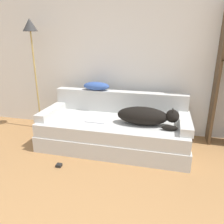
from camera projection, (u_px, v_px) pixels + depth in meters
The scene contains 10 objects.
wall_back at pixel (127, 46), 3.30m from camera, with size 7.30×0.06×2.70m.
couch at pixel (114, 133), 3.06m from camera, with size 2.02×0.89×0.40m.
couch_backrest at pixel (120, 102), 3.29m from camera, with size 1.98×0.15×0.32m.
couch_arm_left at pixel (52, 111), 3.19m from camera, with size 0.15×0.70×0.10m.
couch_arm_right at pixel (185, 123), 2.76m from camera, with size 0.15×0.70×0.10m.
dog at pixel (146, 116), 2.81m from camera, with size 0.79×0.30×0.25m.
laptop at pixel (97, 120), 2.97m from camera, with size 0.29×0.22×0.02m.
throw_pillow at pixel (96, 86), 3.30m from camera, with size 0.40×0.20×0.12m.
floor_lamp at pixel (32, 43), 3.30m from camera, with size 0.22×0.22×1.74m.
power_adapter at pixel (59, 165), 2.62m from camera, with size 0.06×0.06×0.03m.
Camera 1 is at (0.61, -0.42, 1.47)m, focal length 35.00 mm.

